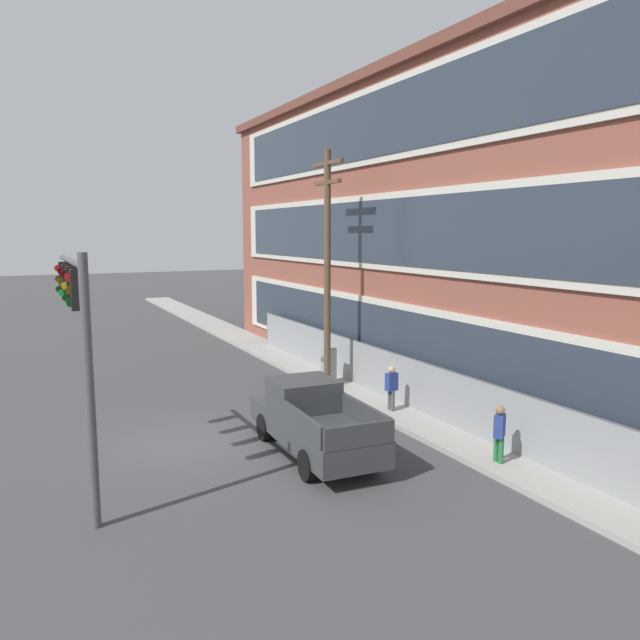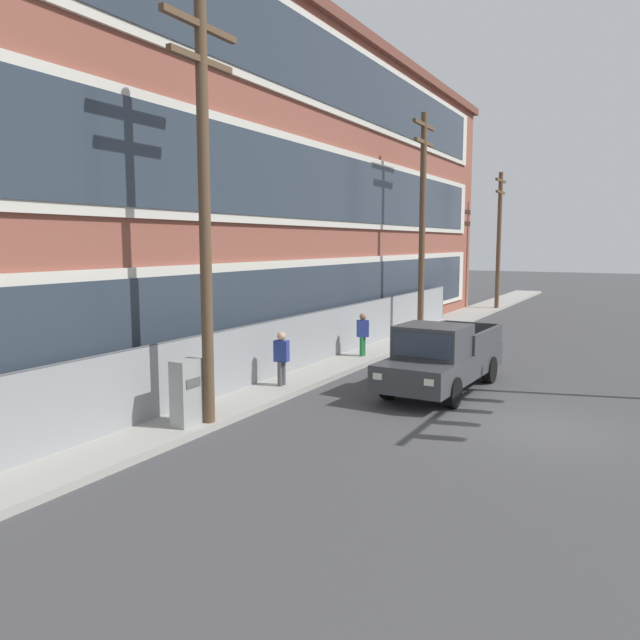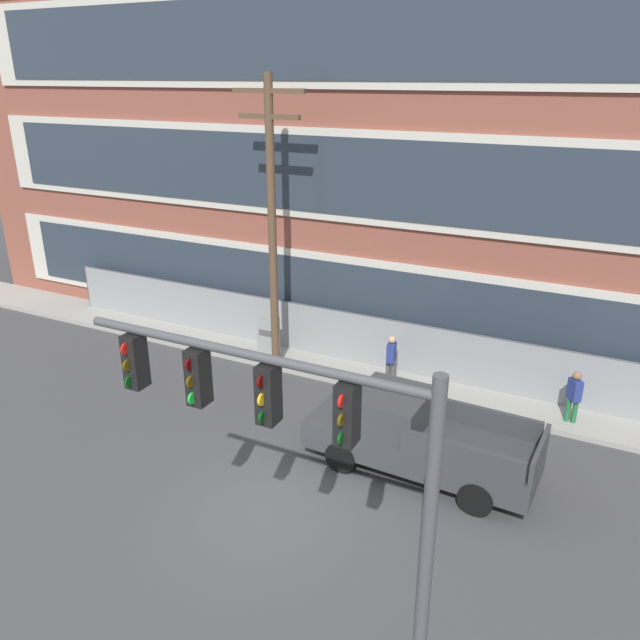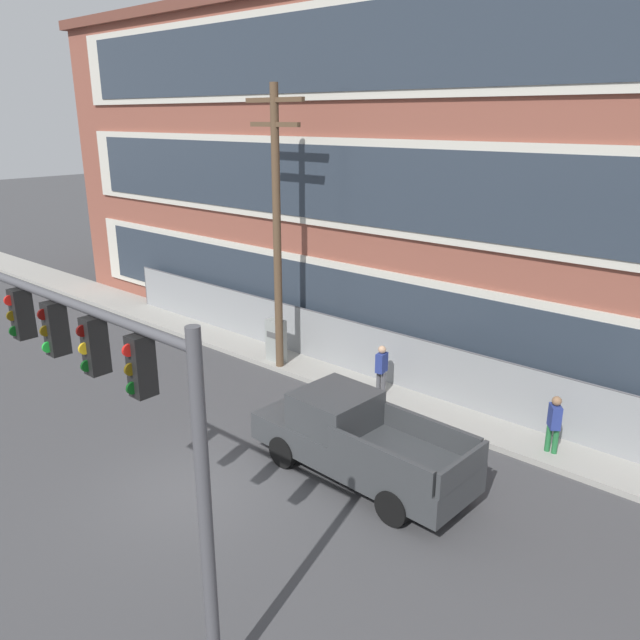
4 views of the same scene
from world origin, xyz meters
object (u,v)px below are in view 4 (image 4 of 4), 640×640
traffic_signal_mast (116,390)px  pickup_truck_dark_grey (356,440)px  pedestrian_near_cabinet (381,368)px  electrical_cabinet (276,342)px  pedestrian_by_fence (554,423)px  utility_pole_near_corner (277,222)px

traffic_signal_mast → pickup_truck_dark_grey: bearing=90.7°
pedestrian_near_cabinet → traffic_signal_mast: bearing=-77.6°
pedestrian_near_cabinet → electrical_cabinet: bearing=-177.2°
traffic_signal_mast → pedestrian_by_fence: bearing=72.4°
pedestrian_by_fence → electrical_cabinet: bearing=-179.2°
traffic_signal_mast → utility_pole_near_corner: 11.29m
pedestrian_by_fence → pickup_truck_dark_grey: bearing=-129.5°
utility_pole_near_corner → electrical_cabinet: utility_pole_near_corner is taller
utility_pole_near_corner → pedestrian_near_cabinet: size_ratio=5.45×
pedestrian_by_fence → utility_pole_near_corner: bearing=-177.4°
traffic_signal_mast → pedestrian_by_fence: (3.14, 9.92, -3.35)m
pickup_truck_dark_grey → electrical_cabinet: (-6.41, 3.76, -0.12)m
electrical_cabinet → pedestrian_by_fence: bearing=0.8°
electrical_cabinet → pedestrian_near_cabinet: bearing=2.8°
traffic_signal_mast → electrical_cabinet: size_ratio=3.54×
pickup_truck_dark_grey → electrical_cabinet: pickup_truck_dark_grey is taller
traffic_signal_mast → utility_pole_near_corner: (-6.05, 9.50, 0.74)m
traffic_signal_mast → electrical_cabinet: (-6.49, 9.78, -3.50)m
traffic_signal_mast → electrical_cabinet: bearing=123.6°
traffic_signal_mast → pickup_truck_dark_grey: size_ratio=1.01×
traffic_signal_mast → pedestrian_by_fence: size_ratio=3.42×
utility_pole_near_corner → traffic_signal_mast: bearing=-57.5°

